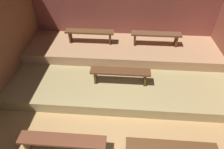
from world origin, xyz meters
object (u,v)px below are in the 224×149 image
Objects in this scene: bench_floor_left at (63,141)px; bench_middle_right at (156,35)px; bench_lower_center at (120,73)px; bench_middle_left at (90,33)px; bench_floor_right at (171,149)px.

bench_middle_right is at bearing 58.39° from bench_floor_left.
bench_middle_left is (-1.00, 1.49, 0.29)m from bench_lower_center.
bench_floor_left is 1.14× the size of bench_middle_right.
bench_floor_right is 1.12× the size of bench_lower_center.
bench_floor_right is at bearing -58.39° from bench_middle_left.
bench_middle_left is at bearing 121.61° from bench_floor_right.
bench_middle_right is (-0.03, 3.30, 0.57)m from bench_floor_right.
bench_middle_left is 1.00× the size of bench_middle_right.
bench_floor_left is 1.12× the size of bench_lower_center.
bench_lower_center is at bearing -123.90° from bench_middle_right.
bench_middle_right is (2.00, 0.00, 0.00)m from bench_middle_left.
bench_middle_left is 2.00m from bench_middle_right.
bench_middle_right reaches higher than bench_floor_right.
bench_floor_right is 1.14× the size of bench_middle_left.
bench_lower_center is at bearing -56.28° from bench_middle_left.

